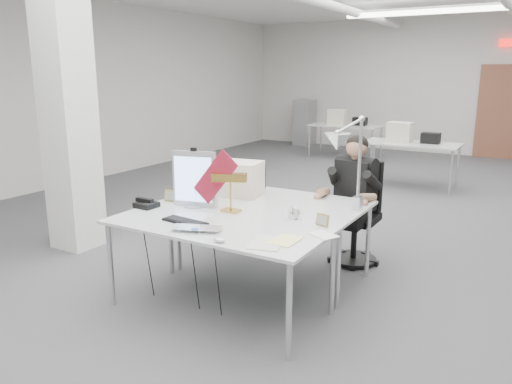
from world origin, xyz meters
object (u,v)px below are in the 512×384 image
Objects in this scene: bankers_lamp at (231,191)px; desk_main at (218,225)px; desk_phone at (146,205)px; beige_monitor at (242,179)px; laptop at (195,231)px; office_chair at (355,213)px; architect_lamp at (350,162)px; seated_person at (355,179)px; monitor at (194,179)px.

desk_main is at bearing -97.28° from bankers_lamp.
beige_monitor is (0.50, 0.82, 0.14)m from desk_phone.
beige_monitor is at bearing 88.19° from bankers_lamp.
laptop is 1.24m from beige_monitor.
desk_phone is at bearing 175.08° from desk_main.
desk_main is 0.97m from beige_monitor.
office_chair is at bearing 69.32° from desk_main.
desk_main is 1.19m from architect_lamp.
beige_monitor reaches higher than desk_phone.
desk_phone is at bearing -120.70° from seated_person.
seated_person reaches higher than desk_phone.
beige_monitor is 0.38× the size of architect_lamp.
bankers_lamp is 1.04× the size of beige_monitor.
beige_monitor is at bearing -131.61° from seated_person.
desk_main is 5.12× the size of beige_monitor.
beige_monitor is (-0.33, 0.89, 0.18)m from desk_main.
beige_monitor is (-0.23, 0.55, -0.02)m from bankers_lamp.
bankers_lamp is at bearing 77.10° from laptop.
bankers_lamp is (-0.10, 0.34, 0.20)m from desk_main.
monitor is at bearing 106.06° from laptop.
desk_phone is (-1.43, -1.52, 0.24)m from office_chair.
monitor is at bearing -118.12° from seated_person.
seated_person is 1.94m from laptop.
monitor is 0.39m from bankers_lamp.
architect_lamp reaches higher than office_chair.
desk_main is 0.30m from laptop.
desk_phone is at bearing -157.73° from monitor.
seated_person is 4.51× the size of desk_phone.
desk_main is at bearing 66.40° from laptop.
desk_main is 0.64m from monitor.
seated_person is (0.00, -0.05, 0.36)m from office_chair.
desk_main is 1.94× the size of architect_lamp.
office_chair is 5.86× the size of desk_phone.
seated_person is 1.13m from beige_monitor.
seated_person is 1.64× the size of monitor.
bankers_lamp is at bearing -76.10° from beige_monitor.
laptop is at bearing -66.77° from monitor.
office_chair is 1.30× the size of seated_person.
beige_monitor is at bearing -129.58° from office_chair.
monitor is 1.38× the size of bankers_lamp.
bankers_lamp is at bearing 22.58° from desk_phone.
bankers_lamp reaches higher than laptop.
laptop is at bearing -106.09° from bankers_lamp.
seated_person is at bearing 86.33° from architect_lamp.
office_chair reaches higher than desk_main.
seated_person is at bearing 68.71° from desk_main.
monitor is (-1.08, -1.26, 0.47)m from office_chair.
laptop is 0.90m from desk_phone.
bankers_lamp reaches higher than desk_main.
laptop is 1.07× the size of beige_monitor.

